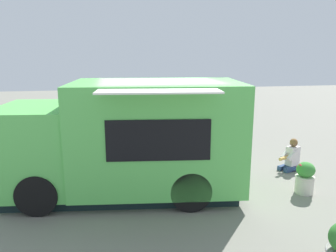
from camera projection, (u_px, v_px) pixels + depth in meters
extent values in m
plane|color=gray|center=(157.00, 181.00, 7.85)|extent=(40.00, 40.00, 0.00)
cube|color=#5CC557|center=(157.00, 134.00, 6.99)|extent=(3.65, 2.41, 2.18)
cube|color=#5CC557|center=(39.00, 147.00, 6.89)|extent=(1.69, 2.11, 1.71)
cube|color=#1D2629|center=(2.00, 133.00, 6.78)|extent=(0.21, 1.62, 0.65)
cube|color=black|center=(159.00, 141.00, 5.96)|extent=(1.88, 0.24, 0.76)
cube|color=white|center=(159.00, 91.00, 5.47)|extent=(2.12, 0.83, 0.03)
cube|color=black|center=(123.00, 188.00, 7.21)|extent=(4.83, 2.15, 0.22)
cylinder|color=black|center=(62.00, 163.00, 7.94)|extent=(0.81, 0.31, 0.79)
cylinder|color=black|center=(37.00, 195.00, 6.17)|extent=(0.81, 0.31, 0.79)
cylinder|color=black|center=(181.00, 161.00, 8.11)|extent=(0.81, 0.31, 0.79)
cylinder|color=black|center=(191.00, 191.00, 6.34)|extent=(0.81, 0.31, 0.79)
ellipsoid|color=navy|center=(292.00, 167.00, 8.66)|extent=(0.65, 0.60, 0.12)
cube|color=navy|center=(283.00, 167.00, 8.64)|extent=(0.38, 0.24, 0.11)
cube|color=navy|center=(290.00, 169.00, 8.48)|extent=(0.38, 0.24, 0.11)
cube|color=silver|center=(293.00, 156.00, 8.59)|extent=(0.37, 0.32, 0.50)
sphere|color=brown|center=(294.00, 143.00, 8.52)|extent=(0.19, 0.19, 0.19)
sphere|color=brown|center=(294.00, 142.00, 8.52)|extent=(0.20, 0.20, 0.20)
cube|color=silver|center=(286.00, 153.00, 8.59)|extent=(0.35, 0.21, 0.27)
cube|color=silver|center=(292.00, 155.00, 8.43)|extent=(0.35, 0.21, 0.27)
cylinder|color=#E5B059|center=(285.00, 158.00, 8.44)|extent=(0.39, 0.25, 0.08)
cube|color=#5CAA46|center=(285.00, 157.00, 8.43)|extent=(0.32, 0.19, 0.02)
cylinder|color=#B76C45|center=(50.00, 137.00, 11.19)|extent=(0.55, 0.55, 0.37)
torus|color=#B66E42|center=(49.00, 132.00, 11.15)|extent=(0.58, 0.58, 0.04)
ellipsoid|color=#3D874D|center=(49.00, 124.00, 11.09)|extent=(0.69, 0.69, 0.58)
sphere|color=#A04FC8|center=(55.00, 121.00, 11.33)|extent=(0.08, 0.08, 0.08)
sphere|color=#B459B5|center=(42.00, 119.00, 11.06)|extent=(0.07, 0.07, 0.07)
sphere|color=#B440B1|center=(41.00, 122.00, 11.12)|extent=(0.08, 0.08, 0.08)
sphere|color=#AB4FBB|center=(42.00, 123.00, 10.83)|extent=(0.07, 0.07, 0.07)
sphere|color=#A64CC6|center=(56.00, 120.00, 11.05)|extent=(0.06, 0.06, 0.06)
sphere|color=#E44988|center=(336.00, 228.00, 4.64)|extent=(0.07, 0.07, 0.07)
sphere|color=#F93180|center=(335.00, 238.00, 4.42)|extent=(0.06, 0.06, 0.06)
cylinder|color=beige|center=(304.00, 185.00, 7.17)|extent=(0.38, 0.38, 0.39)
torus|color=beige|center=(305.00, 177.00, 7.13)|extent=(0.41, 0.41, 0.04)
ellipsoid|color=#3C8C38|center=(306.00, 170.00, 7.09)|extent=(0.39, 0.39, 0.33)
sphere|color=#DB264C|center=(298.00, 167.00, 7.18)|extent=(0.08, 0.08, 0.08)
sphere|color=#E33241|center=(299.00, 165.00, 7.13)|extent=(0.06, 0.06, 0.06)
sphere|color=#DB3F41|center=(301.00, 166.00, 7.03)|extent=(0.07, 0.07, 0.07)
sphere|color=red|center=(301.00, 165.00, 7.07)|extent=(0.07, 0.07, 0.07)
sphere|color=#F1273D|center=(311.00, 169.00, 6.94)|extent=(0.05, 0.05, 0.05)
cube|color=#4E3A1E|center=(201.00, 128.00, 11.28)|extent=(0.95, 1.47, 0.06)
cube|color=#332C33|center=(204.00, 131.00, 11.88)|extent=(0.34, 0.21, 0.42)
cube|color=#332C33|center=(199.00, 139.00, 10.79)|extent=(0.34, 0.21, 0.42)
cylinder|color=#5A5C58|center=(83.00, 132.00, 11.05)|extent=(0.47, 0.47, 0.78)
ellipsoid|color=#5C634E|center=(83.00, 119.00, 10.96)|extent=(0.48, 0.48, 0.10)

